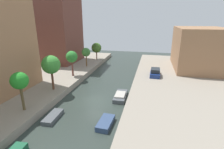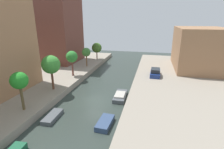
{
  "view_description": "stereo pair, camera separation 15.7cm",
  "coord_description": "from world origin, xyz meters",
  "px_view_note": "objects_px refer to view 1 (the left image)",
  "views": [
    {
      "loc": [
        7.98,
        -22.58,
        11.79
      ],
      "look_at": [
        0.89,
        7.75,
        1.74
      ],
      "focal_mm": 27.86,
      "sensor_mm": 36.0,
      "label": 1
    },
    {
      "loc": [
        8.13,
        -22.54,
        11.79
      ],
      "look_at": [
        0.89,
        7.75,
        1.74
      ],
      "focal_mm": 27.86,
      "sensor_mm": 36.0,
      "label": 2
    }
  ],
  "objects_px": {
    "street_tree_4": "(86,52)",
    "parked_car": "(155,73)",
    "low_block_right": "(199,48)",
    "street_tree_3": "(72,57)",
    "street_tree_1": "(19,81)",
    "moored_boat_right_2": "(106,123)",
    "street_tree_2": "(51,65)",
    "street_tree_5": "(96,48)",
    "apartment_tower_far": "(56,25)",
    "moored_boat_left_2": "(53,117)",
    "moored_boat_right_3": "(120,96)"
  },
  "relations": [
    {
      "from": "parked_car",
      "to": "moored_boat_right_3",
      "type": "distance_m",
      "value": 10.97
    },
    {
      "from": "street_tree_4",
      "to": "low_block_right",
      "type": "bearing_deg",
      "value": 10.05
    },
    {
      "from": "moored_boat_right_3",
      "to": "street_tree_1",
      "type": "bearing_deg",
      "value": -143.16
    },
    {
      "from": "moored_boat_right_3",
      "to": "street_tree_2",
      "type": "bearing_deg",
      "value": -173.35
    },
    {
      "from": "street_tree_1",
      "to": "moored_boat_left_2",
      "type": "bearing_deg",
      "value": 5.93
    },
    {
      "from": "low_block_right",
      "to": "street_tree_3",
      "type": "relative_size",
      "value": 3.07
    },
    {
      "from": "low_block_right",
      "to": "street_tree_1",
      "type": "relative_size",
      "value": 3.1
    },
    {
      "from": "street_tree_1",
      "to": "street_tree_2",
      "type": "height_order",
      "value": "street_tree_2"
    },
    {
      "from": "street_tree_3",
      "to": "low_block_right",
      "type": "bearing_deg",
      "value": 25.42
    },
    {
      "from": "street_tree_1",
      "to": "moored_boat_left_2",
      "type": "height_order",
      "value": "street_tree_1"
    },
    {
      "from": "street_tree_3",
      "to": "street_tree_4",
      "type": "distance_m",
      "value": 7.46
    },
    {
      "from": "street_tree_4",
      "to": "street_tree_5",
      "type": "height_order",
      "value": "street_tree_5"
    },
    {
      "from": "low_block_right",
      "to": "moored_boat_left_2",
      "type": "height_order",
      "value": "low_block_right"
    },
    {
      "from": "street_tree_1",
      "to": "street_tree_5",
      "type": "distance_m",
      "value": 29.14
    },
    {
      "from": "apartment_tower_far",
      "to": "moored_boat_left_2",
      "type": "distance_m",
      "value": 29.1
    },
    {
      "from": "moored_boat_right_3",
      "to": "moored_boat_left_2",
      "type": "bearing_deg",
      "value": -132.71
    },
    {
      "from": "street_tree_2",
      "to": "moored_boat_left_2",
      "type": "relative_size",
      "value": 1.62
    },
    {
      "from": "street_tree_4",
      "to": "street_tree_5",
      "type": "bearing_deg",
      "value": 90.0
    },
    {
      "from": "street_tree_4",
      "to": "parked_car",
      "type": "xyz_separation_m",
      "value": [
        15.84,
        -3.76,
        -2.68
      ]
    },
    {
      "from": "street_tree_1",
      "to": "moored_boat_right_3",
      "type": "height_order",
      "value": "street_tree_1"
    },
    {
      "from": "street_tree_2",
      "to": "moored_boat_left_2",
      "type": "height_order",
      "value": "street_tree_2"
    },
    {
      "from": "low_block_right",
      "to": "street_tree_3",
      "type": "distance_m",
      "value": 27.69
    },
    {
      "from": "street_tree_2",
      "to": "moored_boat_right_2",
      "type": "xyz_separation_m",
      "value": [
        10.31,
        -6.24,
        -4.72
      ]
    },
    {
      "from": "street_tree_1",
      "to": "moored_boat_right_2",
      "type": "height_order",
      "value": "street_tree_1"
    },
    {
      "from": "low_block_right",
      "to": "street_tree_4",
      "type": "distance_m",
      "value": 25.42
    },
    {
      "from": "street_tree_1",
      "to": "street_tree_3",
      "type": "relative_size",
      "value": 0.99
    },
    {
      "from": "moored_boat_right_2",
      "to": "moored_boat_right_3",
      "type": "distance_m",
      "value": 7.49
    },
    {
      "from": "street_tree_1",
      "to": "moored_boat_right_2",
      "type": "xyz_separation_m",
      "value": [
        10.31,
        0.51,
        -4.44
      ]
    },
    {
      "from": "street_tree_2",
      "to": "street_tree_3",
      "type": "height_order",
      "value": "street_tree_2"
    },
    {
      "from": "parked_car",
      "to": "moored_boat_left_2",
      "type": "distance_m",
      "value": 21.14
    },
    {
      "from": "street_tree_4",
      "to": "moored_boat_left_2",
      "type": "distance_m",
      "value": 21.67
    },
    {
      "from": "street_tree_2",
      "to": "street_tree_5",
      "type": "xyz_separation_m",
      "value": [
        0.0,
        22.38,
        -0.9
      ]
    },
    {
      "from": "apartment_tower_far",
      "to": "moored_boat_left_2",
      "type": "bearing_deg",
      "value": -62.48
    },
    {
      "from": "street_tree_1",
      "to": "moored_boat_right_3",
      "type": "bearing_deg",
      "value": 36.84
    },
    {
      "from": "moored_boat_left_2",
      "to": "moored_boat_right_3",
      "type": "bearing_deg",
      "value": 47.29
    },
    {
      "from": "street_tree_2",
      "to": "parked_car",
      "type": "xyz_separation_m",
      "value": [
        15.84,
        10.84,
        -3.41
      ]
    },
    {
      "from": "apartment_tower_far",
      "to": "low_block_right",
      "type": "height_order",
      "value": "apartment_tower_far"
    },
    {
      "from": "apartment_tower_far",
      "to": "low_block_right",
      "type": "relative_size",
      "value": 1.22
    },
    {
      "from": "street_tree_5",
      "to": "street_tree_2",
      "type": "bearing_deg",
      "value": -90.0
    },
    {
      "from": "parked_car",
      "to": "moored_boat_right_3",
      "type": "height_order",
      "value": "parked_car"
    },
    {
      "from": "moored_boat_left_2",
      "to": "moored_boat_right_3",
      "type": "relative_size",
      "value": 0.77
    },
    {
      "from": "moored_boat_left_2",
      "to": "apartment_tower_far",
      "type": "bearing_deg",
      "value": 117.52
    },
    {
      "from": "parked_car",
      "to": "street_tree_2",
      "type": "bearing_deg",
      "value": -145.62
    },
    {
      "from": "apartment_tower_far",
      "to": "parked_car",
      "type": "bearing_deg",
      "value": -15.85
    },
    {
      "from": "street_tree_3",
      "to": "moored_boat_right_2",
      "type": "distance_m",
      "value": 17.47
    },
    {
      "from": "street_tree_3",
      "to": "street_tree_4",
      "type": "height_order",
      "value": "street_tree_3"
    },
    {
      "from": "street_tree_3",
      "to": "street_tree_5",
      "type": "relative_size",
      "value": 1.09
    },
    {
      "from": "street_tree_4",
      "to": "parked_car",
      "type": "distance_m",
      "value": 16.5
    },
    {
      "from": "street_tree_4",
      "to": "moored_boat_right_3",
      "type": "xyz_separation_m",
      "value": [
        10.67,
        -13.36,
        -3.94
      ]
    },
    {
      "from": "apartment_tower_far",
      "to": "street_tree_3",
      "type": "bearing_deg",
      "value": -50.03
    }
  ]
}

